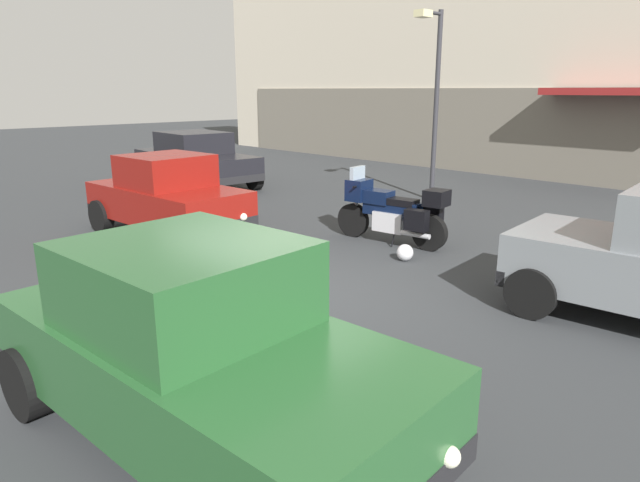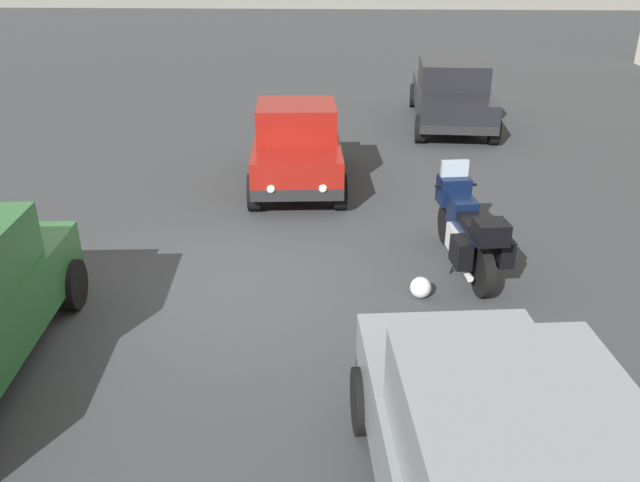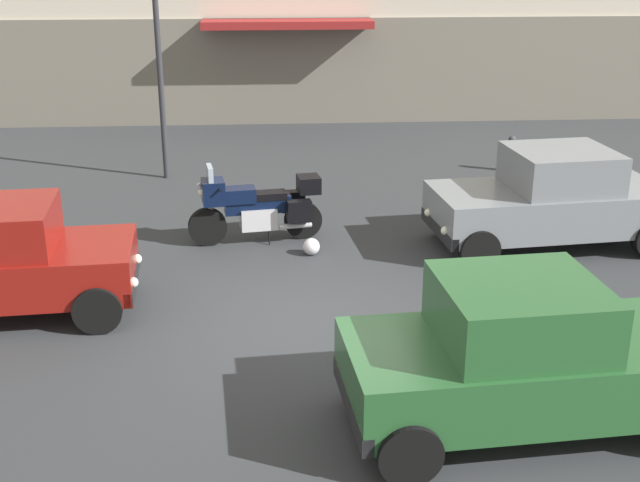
{
  "view_description": "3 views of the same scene",
  "coord_description": "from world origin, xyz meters",
  "px_view_note": "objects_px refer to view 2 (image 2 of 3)",
  "views": [
    {
      "loc": [
        5.47,
        -4.53,
        2.74
      ],
      "look_at": [
        0.1,
        0.61,
        0.73
      ],
      "focal_mm": 31.39,
      "sensor_mm": 36.0,
      "label": 1
    },
    {
      "loc": [
        7.45,
        1.64,
        4.23
      ],
      "look_at": [
        -0.15,
        1.29,
        0.69
      ],
      "focal_mm": 36.13,
      "sensor_mm": 36.0,
      "label": 2
    },
    {
      "loc": [
        -0.66,
        -9.93,
        4.91
      ],
      "look_at": [
        0.08,
        1.04,
        0.82
      ],
      "focal_mm": 46.65,
      "sensor_mm": 36.0,
      "label": 3
    }
  ],
  "objects_px": {
    "car_compact_side": "(297,146)",
    "car_sedan_far": "(452,93)",
    "helmet": "(421,287)",
    "car_hatchback_near": "(503,478)",
    "motorcycle": "(467,229)"
  },
  "relations": [
    {
      "from": "car_hatchback_near",
      "to": "car_compact_side",
      "type": "relative_size",
      "value": 1.12
    },
    {
      "from": "car_compact_side",
      "to": "helmet",
      "type": "bearing_deg",
      "value": 20.16
    },
    {
      "from": "car_compact_side",
      "to": "car_hatchback_near",
      "type": "bearing_deg",
      "value": 9.86
    },
    {
      "from": "motorcycle",
      "to": "car_sedan_far",
      "type": "relative_size",
      "value": 0.49
    },
    {
      "from": "motorcycle",
      "to": "car_compact_side",
      "type": "bearing_deg",
      "value": 29.4
    },
    {
      "from": "motorcycle",
      "to": "car_compact_side",
      "type": "height_order",
      "value": "car_compact_side"
    },
    {
      "from": "car_sedan_far",
      "to": "car_hatchback_near",
      "type": "bearing_deg",
      "value": 176.36
    },
    {
      "from": "helmet",
      "to": "car_sedan_far",
      "type": "relative_size",
      "value": 0.06
    },
    {
      "from": "helmet",
      "to": "car_sedan_far",
      "type": "bearing_deg",
      "value": 169.99
    },
    {
      "from": "car_compact_side",
      "to": "car_sedan_far",
      "type": "bearing_deg",
      "value": 138.91
    },
    {
      "from": "motorcycle",
      "to": "car_hatchback_near",
      "type": "bearing_deg",
      "value": 165.11
    },
    {
      "from": "motorcycle",
      "to": "car_compact_side",
      "type": "relative_size",
      "value": 0.63
    },
    {
      "from": "motorcycle",
      "to": "car_hatchback_near",
      "type": "relative_size",
      "value": 0.57
    },
    {
      "from": "car_hatchback_near",
      "to": "motorcycle",
      "type": "bearing_deg",
      "value": -12.34
    },
    {
      "from": "motorcycle",
      "to": "car_hatchback_near",
      "type": "xyz_separation_m",
      "value": [
        4.8,
        -0.53,
        0.19
      ]
    }
  ]
}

